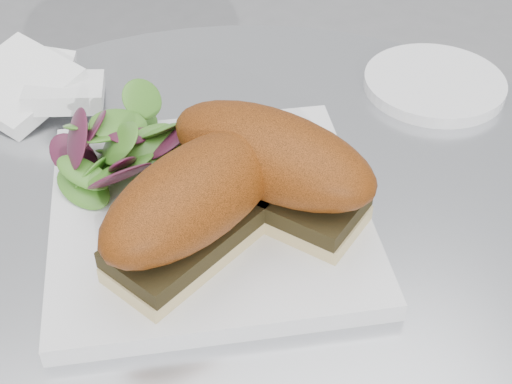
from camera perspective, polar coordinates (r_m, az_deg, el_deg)
plate at (r=0.56m, az=-3.78°, el=-1.71°), size 0.28×0.28×0.02m
sandwich_left at (r=0.50m, az=-4.83°, el=-0.89°), size 0.18×0.15×0.08m
sandwich_right at (r=0.53m, az=1.23°, el=2.30°), size 0.16×0.18×0.08m
salad at (r=0.59m, az=-10.10°, el=3.83°), size 0.11×0.11×0.05m
napkin at (r=0.72m, az=-16.61°, el=7.20°), size 0.16×0.16×0.02m
saucer at (r=0.74m, az=14.08°, el=8.42°), size 0.14×0.14×0.01m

